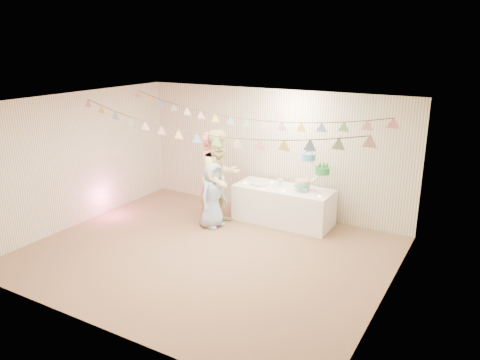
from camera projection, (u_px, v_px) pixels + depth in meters
The scene contains 23 objects.
floor at pixel (207, 253), 8.10m from camera, with size 6.00×6.00×0.00m, color brown.
ceiling at pixel (204, 103), 7.35m from camera, with size 6.00×6.00×0.00m, color white.
back_wall at pixel (272, 151), 9.80m from camera, with size 6.00×6.00×0.00m, color white.
front_wall at pixel (90, 234), 5.65m from camera, with size 6.00×6.00×0.00m, color white.
left_wall at pixel (78, 159), 9.16m from camera, with size 5.00×5.00×0.00m, color white.
right_wall at pixel (390, 214), 6.29m from camera, with size 5.00×5.00×0.00m, color white.
table at pixel (283, 205), 9.37m from camera, with size 1.96×0.79×0.74m, color white.
cake_stand at pixel (312, 171), 8.93m from camera, with size 0.69×0.41×0.77m, color silver, non-canonical shape.
cake_bottom at pixel (302, 186), 9.04m from camera, with size 0.31×0.31×0.15m, color #28BEB2, non-canonical shape.
cake_middle at pixel (322, 173), 8.93m from camera, with size 0.27×0.27×0.22m, color #1E8A35, non-canonical shape.
cake_top_tier at pixel (309, 159), 8.86m from camera, with size 0.25×0.25×0.19m, color #3EA9C3, non-canonical shape.
platter at pixel (260, 183), 9.47m from camera, with size 0.34×0.34×0.02m, color white.
posy at pixel (280, 182), 9.33m from camera, with size 0.14×0.14×0.16m, color white, non-canonical shape.
person_adult_a at pixel (212, 176), 9.50m from camera, with size 0.65×0.43×1.79m, color #E1757B.
person_adult_b at pixel (220, 178), 9.15m from camera, with size 0.93×0.72×1.90m, color #D2C681.
person_child at pixel (213, 195), 9.09m from camera, with size 0.64×0.41×1.30m, color #97B2D6.
bunting_back at pixel (239, 110), 8.33m from camera, with size 5.60×1.10×0.40m, color pink, non-canonical shape.
bunting_front at pixel (197, 122), 7.26m from camera, with size 5.60×0.90×0.36m, color #72A5E5, non-canonical shape.
tealight_0 at pixel (245, 183), 9.52m from camera, with size 0.04×0.04×0.03m, color #FFD88C.
tealight_1 at pixel (272, 182), 9.58m from camera, with size 0.04×0.04×0.03m, color #FFD88C.
tealight_2 at pixel (284, 191), 9.03m from camera, with size 0.04×0.04×0.03m, color #FFD88C.
tealight_3 at pixel (304, 187), 9.28m from camera, with size 0.04×0.04×0.03m, color #FFD88C.
tealight_4 at pixel (320, 196), 8.72m from camera, with size 0.04×0.04×0.03m, color #FFD88C.
Camera 1 is at (4.18, -6.11, 3.57)m, focal length 35.00 mm.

